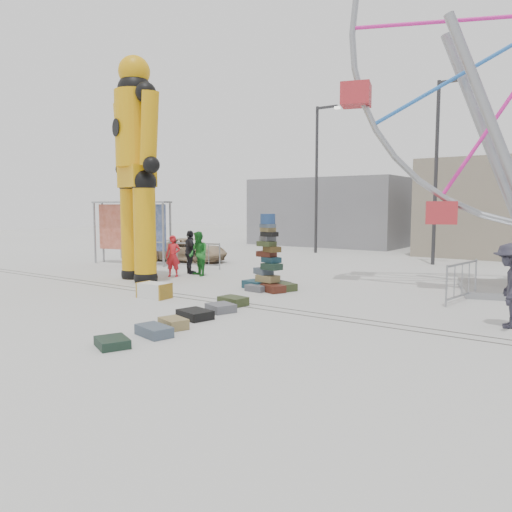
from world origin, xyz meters
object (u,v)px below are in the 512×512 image
Objects in this scene: lamp_post_right at (438,163)px; barricade_wheel_front at (462,282)px; crash_test_dummy at (136,160)px; barricade_dummy_c at (198,256)px; pedestrian_red at (173,256)px; barricade_dummy_a at (129,249)px; suitcase_tower at (269,269)px; lamp_post_left at (318,172)px; steamer_trunk at (154,290)px; barricade_dummy_b at (143,253)px; pedestrian_black at (190,252)px; pedestrian_green at (198,254)px; parked_suv at (188,250)px; banner_scaffold at (131,217)px; pedestrian_grey at (509,285)px.

lamp_post_right reaches higher than barricade_wheel_front.
barricade_dummy_c is at bearing 116.80° from crash_test_dummy.
barricade_wheel_front is at bearing -18.15° from pedestrian_red.
suitcase_tower is at bearing 0.71° from barricade_dummy_a.
steamer_trunk is at bearing -79.41° from lamp_post_left.
lamp_post_left is 3.38× the size of suitcase_tower.
barricade_dummy_b is 1.19× the size of pedestrian_black.
pedestrian_black reaches higher than steamer_trunk.
steamer_trunk is 10.49m from barricade_dummy_a.
crash_test_dummy is (-0.17, -12.81, -0.32)m from lamp_post_left.
steamer_trunk is at bearing -38.69° from pedestrian_green.
pedestrian_red is (0.34, 1.35, -3.40)m from crash_test_dummy.
barricade_dummy_b reaches higher than parked_suv.
pedestrian_green reaches higher than barricade_dummy_a.
parked_suv is at bearing -16.69° from pedestrian_black.
suitcase_tower reaches higher than pedestrian_black.
banner_scaffold is 5.18m from pedestrian_green.
crash_test_dummy is at bearing -128.36° from pedestrian_red.
parked_suv is (-12.94, 3.03, -0.01)m from barricade_wheel_front.
barricade_wheel_front is at bearing -46.06° from lamp_post_left.
pedestrian_green is at bearing -112.35° from pedestrian_grey.
lamp_post_left is 15.72m from steamer_trunk.
pedestrian_red is 0.92× the size of pedestrian_black.
suitcase_tower is 4.00m from pedestrian_green.
suitcase_tower is 1.18× the size of barricade_dummy_c.
lamp_post_left reaches higher than barricade_dummy_a.
parked_suv is at bearing -151.34° from lamp_post_right.
pedestrian_red is at bearing -125.81° from lamp_post_right.
pedestrian_green is 4.97m from parked_suv.
pedestrian_red is (3.54, -1.71, 0.22)m from barricade_dummy_b.
banner_scaffold is 16.06m from pedestrian_grey.
barricade_wheel_front is at bearing -21.06° from barricade_dummy_c.
pedestrian_grey reaches higher than barricade_dummy_c.
parked_suv is at bearing 41.69° from barricade_dummy_a.
suitcase_tower is at bearing -103.56° from lamp_post_right.
crash_test_dummy is at bearing -152.26° from suitcase_tower.
pedestrian_red is (4.30, -1.78, -1.34)m from banner_scaffold.
crash_test_dummy is 11.10m from barricade_wheel_front.
parked_suv is (-2.89, -7.40, -3.94)m from lamp_post_left.
lamp_post_left is 11.01m from barricade_dummy_a.
pedestrian_black is (3.54, -0.79, 0.29)m from barricade_dummy_b.
steamer_trunk is 0.46× the size of barricade_wheel_front.
pedestrian_grey is at bearing -23.48° from banner_scaffold.
barricade_dummy_c is 10.82m from barricade_wheel_front.
crash_test_dummy is (-4.81, -1.02, 3.50)m from suitcase_tower.
parked_suv is (-2.19, 1.74, -0.01)m from barricade_dummy_c.
pedestrian_green is at bearing -0.54° from barricade_dummy_a.
barricade_dummy_c is at bearing 169.30° from suitcase_tower.
lamp_post_left is 4.00× the size of barricade_dummy_c.
lamp_post_left is 4.39× the size of pedestrian_grey.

